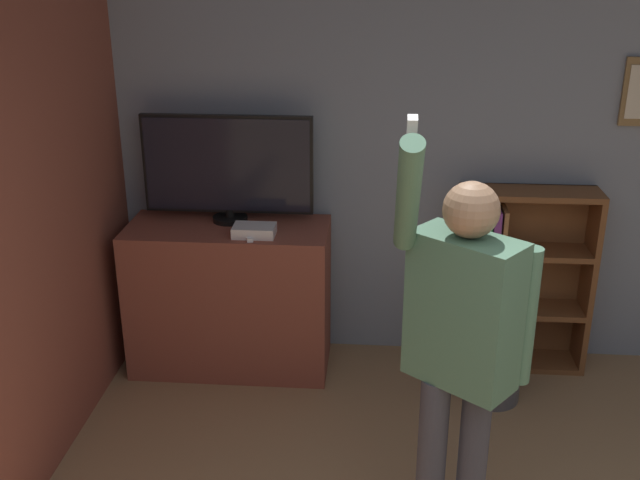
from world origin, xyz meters
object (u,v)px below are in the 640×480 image
at_px(television, 228,167).
at_px(waste_bin, 493,366).
at_px(bookshelf, 507,281).
at_px(person, 461,339).
at_px(game_console, 254,231).

bearing_deg(television, waste_bin, -13.19).
distance_m(bookshelf, waste_bin, 0.58).
xyz_separation_m(person, waste_bin, (0.37, 1.24, -0.85)).
bearing_deg(person, waste_bin, 111.89).
bearing_deg(bookshelf, waste_bin, -105.07).
relative_size(game_console, waste_bin, 0.58).
bearing_deg(waste_bin, television, 166.81).
bearing_deg(bookshelf, television, -178.49).
distance_m(bookshelf, person, 1.81).
xyz_separation_m(bookshelf, waste_bin, (-0.12, -0.44, -0.37)).
relative_size(television, game_console, 4.19).
relative_size(television, person, 0.52).
xyz_separation_m(game_console, bookshelf, (1.58, 0.29, -0.40)).
xyz_separation_m(bookshelf, person, (-0.48, -1.68, 0.47)).
relative_size(person, waste_bin, 4.64).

